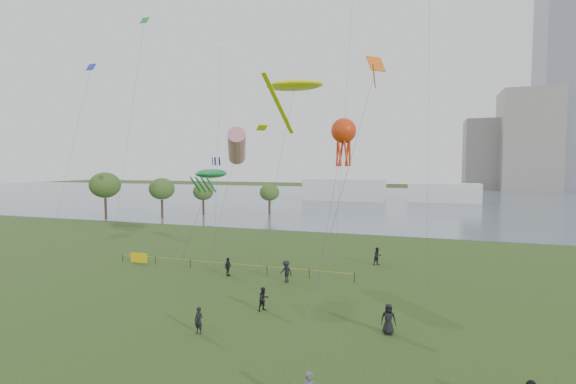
% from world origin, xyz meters
% --- Properties ---
extents(ground_plane, '(400.00, 400.00, 0.00)m').
position_xyz_m(ground_plane, '(0.00, 0.00, 0.00)').
color(ground_plane, '#1F3811').
extents(lake, '(400.00, 120.00, 0.08)m').
position_xyz_m(lake, '(0.00, 100.00, 0.02)').
color(lake, slate).
rests_on(lake, ground_plane).
extents(tower, '(24.00, 24.00, 120.00)m').
position_xyz_m(tower, '(62.00, 168.00, 60.00)').
color(tower, slate).
rests_on(tower, ground_plane).
extents(building_mid, '(20.00, 20.00, 38.00)m').
position_xyz_m(building_mid, '(46.00, 162.00, 19.00)').
color(building_mid, gray).
rests_on(building_mid, ground_plane).
extents(building_low, '(16.00, 18.00, 28.00)m').
position_xyz_m(building_low, '(32.00, 168.00, 14.00)').
color(building_low, gray).
rests_on(building_low, ground_plane).
extents(pavilion_left, '(22.00, 8.00, 6.00)m').
position_xyz_m(pavilion_left, '(-12.00, 95.00, 3.00)').
color(pavilion_left, silver).
rests_on(pavilion_left, ground_plane).
extents(pavilion_right, '(18.00, 7.00, 5.00)m').
position_xyz_m(pavilion_right, '(14.00, 98.00, 2.50)').
color(pavilion_right, silver).
rests_on(pavilion_right, ground_plane).
extents(trees, '(30.75, 20.40, 8.59)m').
position_xyz_m(trees, '(-37.44, 47.82, 5.48)').
color(trees, '#352218').
rests_on(trees, ground_plane).
extents(fence, '(24.07, 0.07, 1.05)m').
position_xyz_m(fence, '(-14.04, 15.65, 0.55)').
color(fence, black).
rests_on(fence, ground_plane).
extents(spectator_a, '(0.95, 1.00, 1.63)m').
position_xyz_m(spectator_a, '(-0.71, 6.84, 0.82)').
color(spectator_a, black).
rests_on(spectator_a, ground_plane).
extents(spectator_b, '(1.39, 1.09, 1.90)m').
position_xyz_m(spectator_b, '(-1.45, 13.85, 0.95)').
color(spectator_b, black).
rests_on(spectator_b, ground_plane).
extents(spectator_c, '(0.49, 1.01, 1.66)m').
position_xyz_m(spectator_c, '(-7.10, 14.13, 0.83)').
color(spectator_c, black).
rests_on(spectator_c, ground_plane).
extents(spectator_d, '(0.98, 0.73, 1.81)m').
position_xyz_m(spectator_d, '(7.77, 5.53, 0.91)').
color(spectator_d, black).
rests_on(spectator_d, ground_plane).
extents(spectator_f, '(0.64, 0.48, 1.60)m').
position_xyz_m(spectator_f, '(-2.91, 2.00, 0.80)').
color(spectator_f, black).
rests_on(spectator_f, ground_plane).
extents(spectator_g, '(1.08, 1.07, 1.76)m').
position_xyz_m(spectator_g, '(5.23, 22.58, 0.88)').
color(spectator_g, black).
rests_on(spectator_g, ground_plane).
extents(kite_stingray, '(5.39, 10.16, 17.72)m').
position_xyz_m(kite_stingray, '(-2.00, 17.72, 17.23)').
color(kite_stingray, '#3F3F42').
extents(kite_windsock, '(4.29, 9.28, 13.90)m').
position_xyz_m(kite_windsock, '(-9.45, 21.10, 11.95)').
color(kite_windsock, '#3F3F42').
extents(kite_creature, '(4.75, 4.69, 9.60)m').
position_xyz_m(kite_creature, '(-9.79, 16.16, 9.14)').
color(kite_creature, '#3F3F42').
extents(kite_octopus, '(2.83, 2.77, 13.80)m').
position_xyz_m(kite_octopus, '(3.24, 14.57, 12.68)').
color(kite_octopus, '#3F3F42').
extents(kite_delta, '(2.59, 14.96, 17.52)m').
position_xyz_m(kite_delta, '(6.14, 9.39, 15.80)').
color(kite_delta, '#3F3F42').
extents(small_kites, '(45.84, 11.84, 8.91)m').
position_xyz_m(small_kites, '(-3.62, 19.38, 23.83)').
color(small_kites, white).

